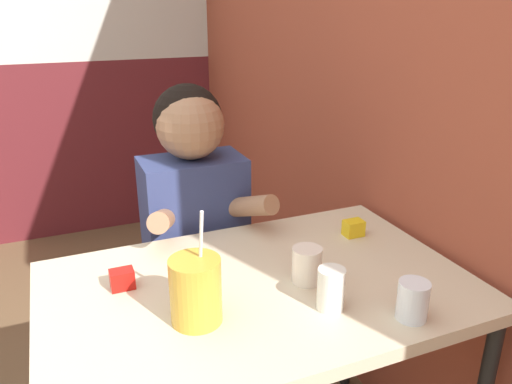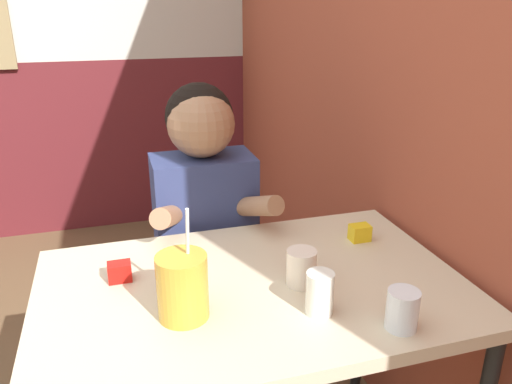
{
  "view_description": "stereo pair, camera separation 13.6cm",
  "coord_description": "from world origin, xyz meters",
  "views": [
    {
      "loc": [
        0.47,
        -0.71,
        1.44
      ],
      "look_at": [
        0.96,
        0.46,
        0.95
      ],
      "focal_mm": 35.0,
      "sensor_mm": 36.0,
      "label": 1
    },
    {
      "loc": [
        0.6,
        -0.76,
        1.44
      ],
      "look_at": [
        0.96,
        0.46,
        0.95
      ],
      "focal_mm": 35.0,
      "sensor_mm": 36.0,
      "label": 2
    }
  ],
  "objects": [
    {
      "name": "glass_near_pitcher",
      "position": [
        1.18,
        0.05,
        0.8
      ],
      "size": [
        0.07,
        0.07,
        0.09
      ],
      "color": "silver",
      "rests_on": "main_table"
    },
    {
      "name": "cocktail_pitcher",
      "position": [
        0.72,
        0.23,
        0.83
      ],
      "size": [
        0.12,
        0.12,
        0.28
      ],
      "color": "gold",
      "rests_on": "main_table"
    },
    {
      "name": "condiment_ketchup",
      "position": [
        0.58,
        0.44,
        0.78
      ],
      "size": [
        0.06,
        0.04,
        0.05
      ],
      "color": "#B7140F",
      "rests_on": "main_table"
    },
    {
      "name": "person_seated",
      "position": [
        0.88,
        0.81,
        0.65
      ],
      "size": [
        0.42,
        0.42,
        1.2
      ],
      "color": "navy",
      "rests_on": "ground_plane"
    },
    {
      "name": "brick_wall_right",
      "position": [
        1.51,
        1.26,
        1.35
      ],
      "size": [
        0.08,
        4.52,
        2.7
      ],
      "color": "brown",
      "rests_on": "ground_plane"
    },
    {
      "name": "main_table",
      "position": [
        0.91,
        0.32,
        0.68
      ],
      "size": [
        1.1,
        0.7,
        0.75
      ],
      "color": "beige",
      "rests_on": "ground_plane"
    },
    {
      "name": "glass_center",
      "position": [
        1.02,
        0.16,
        0.8
      ],
      "size": [
        0.07,
        0.07,
        0.1
      ],
      "color": "silver",
      "rests_on": "main_table"
    },
    {
      "name": "glass_far_side",
      "position": [
        1.03,
        0.29,
        0.8
      ],
      "size": [
        0.08,
        0.08,
        0.1
      ],
      "color": "silver",
      "rests_on": "main_table"
    },
    {
      "name": "condiment_mustard",
      "position": [
        1.29,
        0.47,
        0.78
      ],
      "size": [
        0.06,
        0.04,
        0.05
      ],
      "color": "yellow",
      "rests_on": "main_table"
    }
  ]
}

